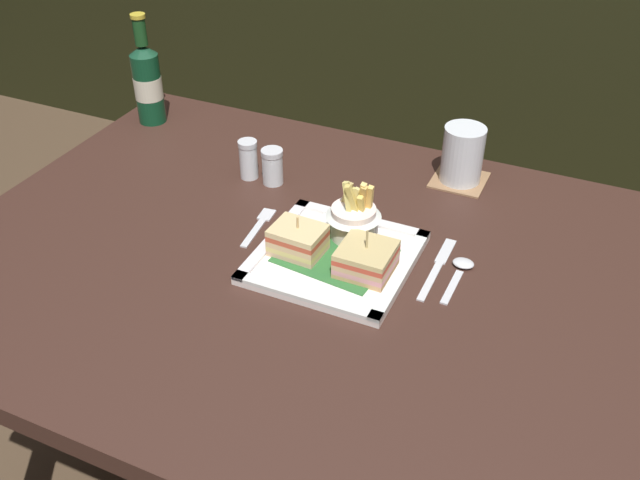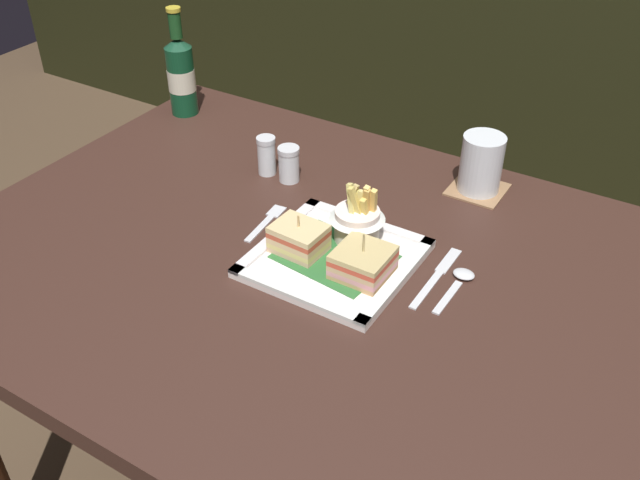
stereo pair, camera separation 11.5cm
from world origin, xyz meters
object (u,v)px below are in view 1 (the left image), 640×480
beer_bottle (147,82)px  fork (259,225)px  sandwich_half_right (365,260)px  square_plate (335,258)px  fries_cup (354,216)px  knife (438,266)px  water_glass (462,158)px  sandwich_half_left (297,241)px  spoon (461,269)px  pepper_shaker (273,168)px  dining_table (306,311)px  salt_shaker (249,161)px

beer_bottle → fork: bearing=-32.7°
sandwich_half_right → fork: bearing=165.6°
square_plate → fries_cup: size_ratio=2.23×
knife → sandwich_half_right: bearing=-143.4°
sandwich_half_right → water_glass: 0.36m
sandwich_half_left → fries_cup: size_ratio=0.79×
sandwich_half_right → square_plate: bearing=163.1°
square_plate → spoon: bearing=16.6°
knife → beer_bottle: bearing=161.3°
fries_cup → knife: bearing=-2.5°
beer_bottle → pepper_shaker: bearing=-18.8°
dining_table → square_plate: 0.13m
sandwich_half_left → salt_shaker: (-0.20, 0.20, 0.00)m
square_plate → pepper_shaker: (-0.21, 0.18, 0.02)m
dining_table → beer_bottle: bearing=148.8°
beer_bottle → spoon: beer_bottle is taller
dining_table → fries_cup: (0.05, 0.08, 0.17)m
dining_table → fork: 0.17m
beer_bottle → salt_shaker: beer_bottle is taller
spoon → salt_shaker: 0.47m
water_glass → knife: (0.04, -0.28, -0.05)m
water_glass → fork: 0.41m
sandwich_half_left → beer_bottle: size_ratio=0.36×
dining_table → fork: bearing=154.8°
sandwich_half_right → fries_cup: fries_cup is taller
fries_cup → spoon: size_ratio=0.93×
fries_cup → knife: size_ratio=0.64×
dining_table → sandwich_half_right: 0.18m
fries_cup → fork: fries_cup is taller
spoon → pepper_shaker: pepper_shaker is taller
sandwich_half_left → fork: sandwich_half_left is taller
fries_cup → knife: fries_cup is taller
fries_cup → spoon: 0.19m
beer_bottle → spoon: size_ratio=1.99×
square_plate → beer_bottle: beer_bottle is taller
knife → pepper_shaker: (-0.37, 0.12, 0.03)m
square_plate → knife: bearing=19.3°
sandwich_half_left → knife: sandwich_half_left is taller
pepper_shaker → spoon: bearing=-16.6°
sandwich_half_left → fork: 0.12m
square_plate → pepper_shaker: bearing=139.3°
fork → salt_shaker: salt_shaker is taller
water_glass → salt_shaker: water_glass is taller
knife → fries_cup: bearing=177.5°
dining_table → fork: size_ratio=9.85×
fries_cup → pepper_shaker: bearing=151.4°
water_glass → fork: size_ratio=0.89×
beer_bottle → water_glass: bearing=2.4°
knife → pepper_shaker: bearing=161.4°
sandwich_half_right → beer_bottle: bearing=153.1°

